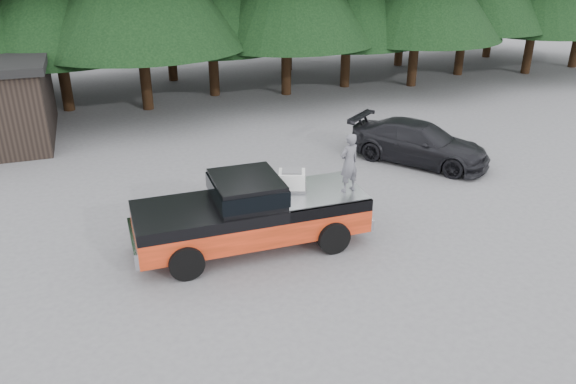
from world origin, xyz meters
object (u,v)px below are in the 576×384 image
object	(u,v)px
air_compressor	(292,181)
man_on_bed	(349,163)
pickup_truck	(251,223)
parked_car	(419,143)

from	to	relation	value
air_compressor	man_on_bed	distance (m)	1.54
air_compressor	man_on_bed	world-z (taller)	man_on_bed
pickup_truck	man_on_bed	world-z (taller)	man_on_bed
pickup_truck	man_on_bed	distance (m)	2.91
air_compressor	parked_car	xyz separation A→B (m)	(6.04, 3.62, -0.85)
pickup_truck	man_on_bed	xyz separation A→B (m)	(2.51, -0.32, 1.44)
pickup_truck	man_on_bed	bearing A→B (deg)	-7.19
man_on_bed	pickup_truck	bearing A→B (deg)	-23.34
pickup_truck	parked_car	size ratio (longest dim) A/B	1.22
man_on_bed	parked_car	world-z (taller)	man_on_bed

